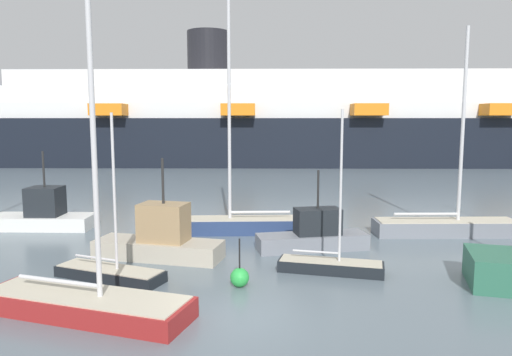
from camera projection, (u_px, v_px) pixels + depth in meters
The scene contains 11 objects.
ground_plane at pixel (239, 319), 14.38m from camera, with size 600.00×600.00×0.00m, color slate.
sailboat_0 at pixel (240, 221), 25.30m from camera, with size 7.28×2.21×13.08m.
sailboat_1 at pixel (446, 224), 24.78m from camera, with size 7.59×2.15×10.70m.
sailboat_2 at pixel (86, 297), 14.60m from camera, with size 7.06×3.68×12.89m.
sailboat_3 at pixel (331, 264), 18.71m from camera, with size 4.25×1.85×6.43m.
sailboat_4 at pixel (110, 271), 17.92m from camera, with size 4.53×2.62×6.29m.
fishing_boat_0 at pixel (314, 235), 22.02m from camera, with size 5.35×2.65×3.74m.
fishing_boat_1 at pixel (160, 239), 20.56m from camera, with size 5.83×2.77×4.41m.
fishing_boat_3 at pixel (43, 215), 26.25m from camera, with size 5.70×2.10×4.32m.
channel_buoy_0 at pixel (240, 277), 17.10m from camera, with size 0.69×0.69×1.79m.
cruise_ship at pixel (354, 122), 65.66m from camera, with size 113.89×20.38×18.04m.
Camera 1 is at (1.13, -13.71, 6.03)m, focal length 33.11 mm.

